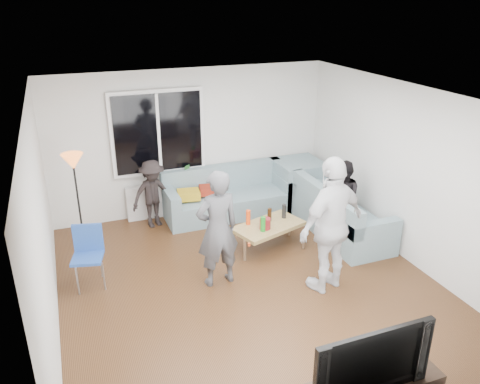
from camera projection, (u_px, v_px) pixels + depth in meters
name	position (u px, v px, depth m)	size (l,w,h in m)	color
floor	(249.00, 286.00, 6.68)	(5.00, 5.50, 0.04)	#56351C
ceiling	(250.00, 97.00, 5.67)	(5.00, 5.50, 0.04)	white
wall_back	(191.00, 142.00, 8.56)	(5.00, 0.04, 2.60)	silver
wall_front	(381.00, 328.00, 3.79)	(5.00, 0.04, 2.60)	silver
wall_left	(40.00, 231.00, 5.34)	(0.04, 5.50, 2.60)	silver
wall_right	(409.00, 174.00, 7.01)	(0.04, 5.50, 2.60)	silver
window_frame	(158.00, 132.00, 8.20)	(1.62, 0.06, 1.47)	white
window_glass	(159.00, 133.00, 8.17)	(1.50, 0.02, 1.35)	black
window_mullion	(159.00, 133.00, 8.16)	(0.05, 0.03, 1.35)	white
radiator	(163.00, 200.00, 8.64)	(1.30, 0.12, 0.62)	silver
potted_plant	(185.00, 173.00, 8.58)	(0.18, 0.14, 0.33)	#285F26
vase	(153.00, 182.00, 8.41)	(0.15, 0.15, 0.15)	white
sofa_back_section	(228.00, 193.00, 8.64)	(2.30, 0.85, 0.85)	slate
sofa_right_section	(342.00, 210.00, 7.95)	(0.85, 2.00, 0.85)	slate
sofa_corner	(298.00, 183.00, 9.11)	(0.85, 0.85, 0.85)	slate
cushion_yellow	(189.00, 195.00, 8.34)	(0.38, 0.32, 0.14)	gold
cushion_red	(210.00, 190.00, 8.55)	(0.36, 0.30, 0.13)	maroon
coffee_table	(268.00, 236.00, 7.58)	(1.10, 0.60, 0.40)	#A88951
pitcher	(265.00, 223.00, 7.35)	(0.17, 0.17, 0.17)	maroon
side_chair	(88.00, 258.00, 6.49)	(0.40, 0.40, 0.86)	#244A9D
floor_lamp	(79.00, 203.00, 7.35)	(0.32, 0.32, 1.56)	orange
player_left	(218.00, 229.00, 6.42)	(0.61, 0.40, 1.66)	#46474B
player_right	(332.00, 225.00, 6.27)	(1.11, 0.46, 1.89)	silver
spectator_right	(342.00, 198.00, 7.88)	(0.62, 0.48, 1.27)	black
spectator_back	(153.00, 194.00, 8.15)	(0.77, 0.44, 1.19)	black
television	(366.00, 355.00, 4.26)	(1.17, 0.15, 0.68)	black
bottle_b	(263.00, 224.00, 7.26)	(0.08, 0.08, 0.23)	#17821E
bottle_c	(269.00, 215.00, 7.60)	(0.07, 0.07, 0.21)	black
bottle_e	(284.00, 211.00, 7.69)	(0.07, 0.07, 0.24)	black
bottle_a	(248.00, 217.00, 7.48)	(0.07, 0.07, 0.24)	#F4430E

